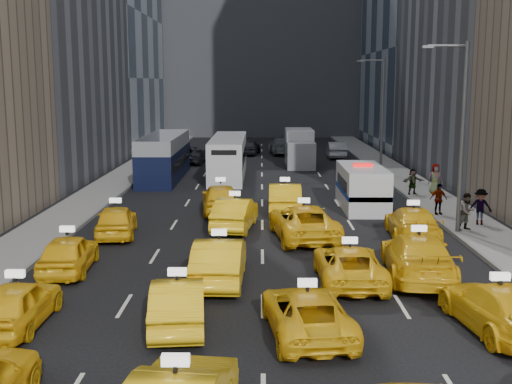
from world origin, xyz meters
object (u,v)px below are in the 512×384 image
city_bus (228,157)px  nypd_van (362,188)px  box_truck (299,148)px  double_decker (164,158)px

city_bus → nypd_van: bearing=-60.2°
nypd_van → box_truck: box_truck is taller
nypd_van → box_truck: bearing=104.3°
nypd_van → box_truck: 19.21m
double_decker → city_bus: bearing=13.0°
nypd_van → double_decker: double_decker is taller
double_decker → box_truck: 13.15m
double_decker → box_truck: size_ratio=1.65×
nypd_van → city_bus: 14.93m
nypd_van → double_decker: (-13.00, 11.17, 0.44)m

